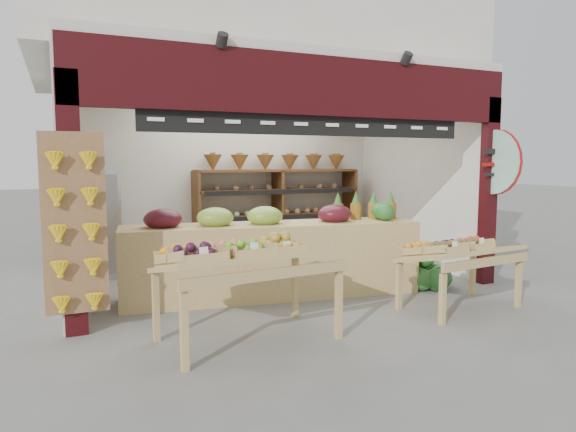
# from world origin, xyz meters

# --- Properties ---
(ground) EXTENTS (60.00, 60.00, 0.00)m
(ground) POSITION_xyz_m (0.00, 0.00, 0.00)
(ground) COLOR slate
(ground) RESTS_ON ground
(shop_structure) EXTENTS (6.36, 5.12, 5.40)m
(shop_structure) POSITION_xyz_m (0.00, 1.61, 3.92)
(shop_structure) COLOR silver
(shop_structure) RESTS_ON ground
(banana_board) EXTENTS (0.60, 0.15, 1.80)m
(banana_board) POSITION_xyz_m (-2.73, -1.17, 1.12)
(banana_board) COLOR olive
(banana_board) RESTS_ON ground
(gift_sign) EXTENTS (0.04, 0.93, 0.92)m
(gift_sign) POSITION_xyz_m (2.75, -1.15, 1.75)
(gift_sign) COLOR #A2CBB1
(gift_sign) RESTS_ON ground
(back_shelving) EXTENTS (3.05, 0.50, 1.88)m
(back_shelving) POSITION_xyz_m (0.75, 1.95, 1.19)
(back_shelving) COLOR brown
(back_shelving) RESTS_ON ground
(refrigerator) EXTENTS (0.66, 0.66, 1.68)m
(refrigerator) POSITION_xyz_m (-2.35, 1.67, 0.84)
(refrigerator) COLOR silver
(refrigerator) RESTS_ON ground
(cardboard_stack) EXTENTS (1.01, 0.81, 0.63)m
(cardboard_stack) POSITION_xyz_m (-1.02, 0.52, 0.23)
(cardboard_stack) COLOR silver
(cardboard_stack) RESTS_ON ground
(mid_counter) EXTENTS (3.91, 1.28, 1.19)m
(mid_counter) POSITION_xyz_m (-0.36, -0.47, 0.52)
(mid_counter) COLOR tan
(mid_counter) RESTS_ON ground
(display_table_left) EXTENTS (1.80, 1.13, 1.08)m
(display_table_left) POSITION_xyz_m (-1.32, -1.90, 0.84)
(display_table_left) COLOR tan
(display_table_left) RESTS_ON ground
(display_table_right) EXTENTS (1.50, 0.95, 0.93)m
(display_table_right) POSITION_xyz_m (1.42, -1.89, 0.71)
(display_table_right) COLOR tan
(display_table_right) RESTS_ON ground
(watermelon_pile) EXTENTS (0.80, 0.77, 0.58)m
(watermelon_pile) POSITION_xyz_m (1.76, -0.89, 0.22)
(watermelon_pile) COLOR #1A501C
(watermelon_pile) RESTS_ON ground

